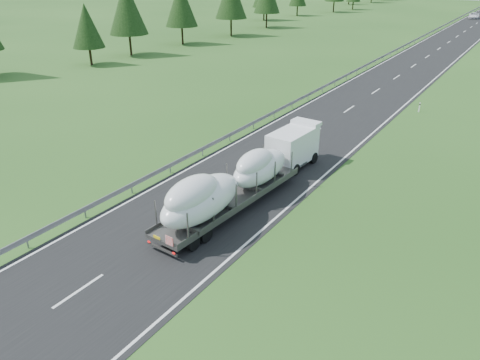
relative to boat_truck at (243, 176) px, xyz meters
The scene contains 5 objects.
ground 3.95m from the boat_truck, 121.24° to the right, with size 400.00×400.00×0.00m, color #264F1A.
road_surface 97.09m from the boat_truck, 91.05° to the left, with size 10.00×400.00×0.02m, color black.
guardrail 97.26m from the boat_truck, 94.18° to the left, with size 0.10×400.00×0.76m.
boat_truck is the anchor object (origin of this frame).
distant_van 125.75m from the boat_truck, 91.94° to the left, with size 2.52×5.47×1.52m, color white.
Camera 1 is at (16.22, -20.01, 14.34)m, focal length 35.00 mm.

